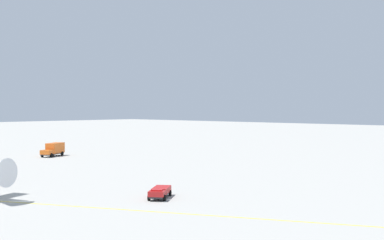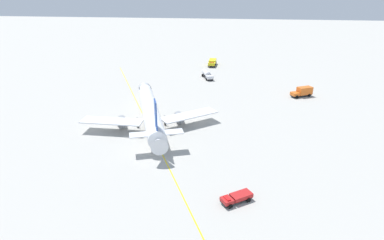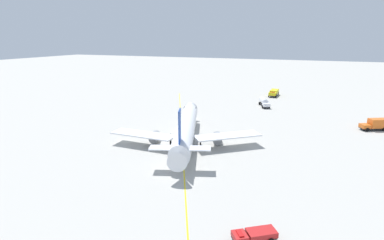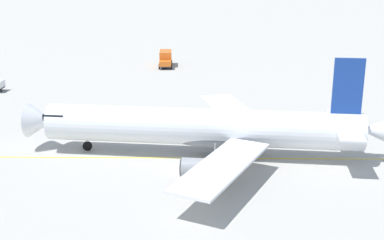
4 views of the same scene
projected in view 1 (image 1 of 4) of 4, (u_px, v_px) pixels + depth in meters
ops_pickup_truck at (160, 192)px, 65.15m from camera, size 5.57×4.73×1.41m
catering_truck_truck at (54, 149)px, 120.72m from camera, size 7.42×5.43×3.10m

